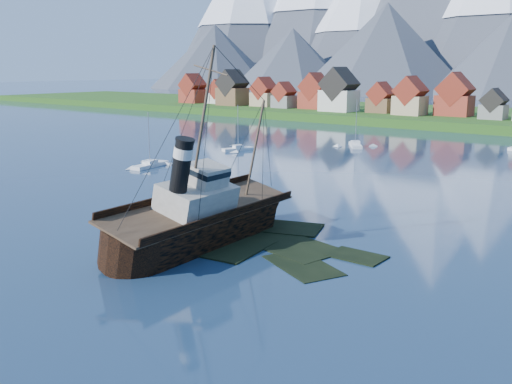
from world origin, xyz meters
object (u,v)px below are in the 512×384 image
Objects in this scene: sailboat_a at (150,166)px; sailboat_c at (355,146)px; tugboat_wreck at (207,215)px; sailboat_b at (238,149)px.

sailboat_c reaches higher than sailboat_a.
sailboat_c is (18.26, 53.18, 0.02)m from sailboat_a.
sailboat_c is at bearing 104.82° from tugboat_wreck.
tugboat_wreck is 2.60× the size of sailboat_b.
tugboat_wreck reaches higher than sailboat_c.
sailboat_c reaches higher than sailboat_b.
tugboat_wreck is 73.87m from sailboat_b.
tugboat_wreck is 53.11m from sailboat_a.
sailboat_c is (-25.73, 82.81, -2.74)m from tugboat_wreck.
sailboat_a is 29.03m from sailboat_b.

